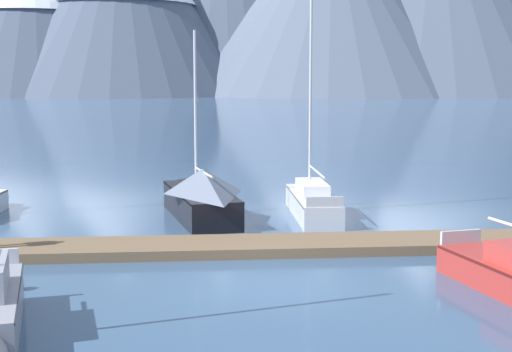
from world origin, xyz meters
TOP-DOWN VIEW (x-y plane):
  - ground_plane at (0.00, 0.00)m, footprint 700.00×700.00m
  - mountain_central_massif at (-43.30, 186.36)m, footprint 63.93×63.93m
  - dock at (0.00, 4.00)m, footprint 23.82×2.38m
  - sailboat_mid_dock_port at (-1.84, 9.56)m, footprint 3.14×7.40m
  - sailboat_mid_dock_starboard at (2.40, 9.71)m, footprint 1.49×6.54m
  - mooring_buoy_channel_marker at (-6.36, 0.40)m, footprint 0.36×0.36m

SIDE VIEW (x-z plane):
  - ground_plane at x=0.00m, z-range 0.00..0.00m
  - dock at x=0.00m, z-range 0.00..0.30m
  - mooring_buoy_channel_marker at x=-6.36m, z-range -0.04..0.41m
  - sailboat_mid_dock_starboard at x=2.40m, z-range -4.10..5.21m
  - sailboat_mid_dock_port at x=-1.84m, z-range -2.56..4.33m
  - mountain_central_massif at x=-43.30m, z-range 1.52..47.27m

